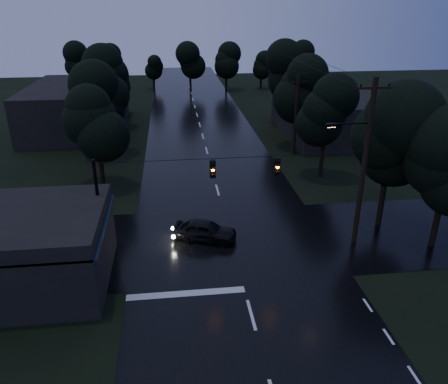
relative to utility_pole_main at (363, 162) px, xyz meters
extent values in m
cube|color=black|center=(-7.41, 19.00, -5.26)|extent=(12.00, 120.00, 0.02)
cube|color=black|center=(-7.41, 1.00, -5.26)|extent=(60.00, 9.00, 0.02)
cube|color=black|center=(-17.41, -2.00, -2.06)|extent=(6.00, 7.00, 0.12)
cube|color=black|center=(-14.41, -2.00, -2.06)|extent=(0.30, 7.00, 0.15)
cylinder|color=black|center=(-14.61, -5.00, -3.76)|extent=(0.10, 0.10, 3.00)
cylinder|color=black|center=(-14.61, 1.00, -3.76)|extent=(0.10, 0.10, 3.00)
cube|color=#E8A75D|center=(-14.46, -3.50, -2.76)|extent=(0.06, 1.60, 0.50)
cube|color=#E8A75D|center=(-14.46, -0.80, -2.76)|extent=(0.06, 1.20, 0.50)
cube|color=black|center=(6.59, 23.00, -3.06)|extent=(10.00, 14.00, 4.40)
cube|color=black|center=(-21.41, 29.00, -2.76)|extent=(10.00, 16.00, 5.00)
cylinder|color=black|center=(0.09, 0.00, -0.26)|extent=(0.30, 0.30, 10.00)
cube|color=black|center=(0.09, 0.00, 4.14)|extent=(2.00, 0.12, 0.12)
cylinder|color=black|center=(-1.01, 0.00, 2.24)|extent=(2.20, 0.10, 0.10)
cube|color=black|center=(-2.11, 0.00, 2.19)|extent=(0.60, 0.25, 0.18)
cube|color=#FFB266|center=(-2.11, 0.00, 2.09)|extent=(0.45, 0.18, 0.03)
cylinder|color=black|center=(0.89, 17.00, -1.51)|extent=(0.30, 0.30, 7.50)
cube|color=black|center=(0.89, 17.00, 1.64)|extent=(2.00, 0.12, 0.12)
cylinder|color=black|center=(-14.91, 0.00, -2.26)|extent=(0.18, 0.18, 6.00)
cylinder|color=black|center=(-7.41, 0.00, 0.54)|extent=(15.00, 0.03, 0.03)
cube|color=black|center=(-8.61, 0.00, -0.06)|extent=(0.32, 0.25, 1.00)
sphere|color=orange|center=(-8.61, -0.15, -0.06)|extent=(0.18, 0.18, 0.18)
cube|color=black|center=(-5.01, 0.00, -0.06)|extent=(0.32, 0.25, 1.00)
sphere|color=orange|center=(-5.01, -0.15, -0.06)|extent=(0.18, 0.18, 0.18)
cylinder|color=black|center=(2.59, 2.00, -3.86)|extent=(0.36, 0.36, 2.80)
sphere|color=black|center=(2.59, 2.00, -0.46)|extent=(4.48, 4.48, 4.48)
sphere|color=black|center=(2.59, 2.00, 0.74)|extent=(4.48, 4.48, 4.48)
sphere|color=black|center=(2.59, 2.00, 1.94)|extent=(4.48, 4.48, 4.48)
cylinder|color=black|center=(4.59, -1.00, -4.03)|extent=(0.36, 0.36, 2.45)
sphere|color=black|center=(4.59, -1.00, -1.06)|extent=(3.92, 3.92, 3.92)
cylinder|color=black|center=(-16.41, 11.00, -4.03)|extent=(0.36, 0.36, 2.45)
sphere|color=black|center=(-16.41, 11.00, -1.06)|extent=(3.92, 3.92, 3.92)
sphere|color=black|center=(-16.41, 11.00, -0.01)|extent=(3.92, 3.92, 3.92)
sphere|color=black|center=(-16.41, 11.00, 1.04)|extent=(3.92, 3.92, 3.92)
cylinder|color=black|center=(-17.01, 19.00, -3.95)|extent=(0.36, 0.36, 2.62)
sphere|color=black|center=(-17.01, 19.00, -0.76)|extent=(4.20, 4.20, 4.20)
sphere|color=black|center=(-17.01, 19.00, 0.37)|extent=(4.20, 4.20, 4.20)
sphere|color=black|center=(-17.01, 19.00, 1.49)|extent=(4.20, 4.20, 4.20)
cylinder|color=black|center=(-17.61, 29.00, -3.86)|extent=(0.36, 0.36, 2.80)
sphere|color=black|center=(-17.61, 29.00, -0.46)|extent=(4.48, 4.48, 4.48)
sphere|color=black|center=(-17.61, 29.00, 0.74)|extent=(4.48, 4.48, 4.48)
sphere|color=black|center=(-17.61, 29.00, 1.94)|extent=(4.48, 4.48, 4.48)
cylinder|color=black|center=(1.59, 11.00, -3.95)|extent=(0.36, 0.36, 2.62)
sphere|color=black|center=(1.59, 11.00, -0.76)|extent=(4.20, 4.20, 4.20)
sphere|color=black|center=(1.59, 11.00, 0.37)|extent=(4.20, 4.20, 4.20)
sphere|color=black|center=(1.59, 11.00, 1.49)|extent=(4.20, 4.20, 4.20)
cylinder|color=black|center=(2.19, 19.00, -3.86)|extent=(0.36, 0.36, 2.80)
sphere|color=black|center=(2.19, 19.00, -0.46)|extent=(4.48, 4.48, 4.48)
sphere|color=black|center=(2.19, 19.00, 0.74)|extent=(4.48, 4.48, 4.48)
sphere|color=black|center=(2.19, 19.00, 1.94)|extent=(4.48, 4.48, 4.48)
cylinder|color=black|center=(2.79, 29.00, -3.77)|extent=(0.36, 0.36, 2.97)
sphere|color=black|center=(2.79, 29.00, -0.16)|extent=(4.76, 4.76, 4.76)
sphere|color=black|center=(2.79, 29.00, 1.12)|extent=(4.76, 4.76, 4.76)
sphere|color=black|center=(2.79, 29.00, 2.39)|extent=(4.76, 4.76, 4.76)
imported|color=black|center=(-8.99, 1.36, -4.60)|extent=(4.17, 2.70, 1.32)
camera|label=1|loc=(-10.70, -22.30, 8.35)|focal=35.00mm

